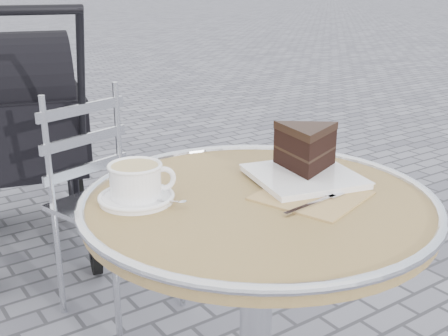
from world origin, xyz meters
TOP-DOWN VIEW (x-y plane):
  - cafe_table at (0.00, 0.00)m, footprint 0.72×0.72m
  - cappuccino_set at (-0.21, 0.12)m, footprint 0.15×0.16m
  - cake_plate_set at (0.16, 0.04)m, footprint 0.31×0.33m
  - bistro_chair at (0.04, 0.93)m, footprint 0.45×0.45m
  - baby_stroller at (-0.03, 1.58)m, footprint 0.71×1.11m

SIDE VIEW (x-z plane):
  - baby_stroller at x=-0.03m, z-range -0.05..1.02m
  - bistro_chair at x=0.04m, z-range 0.09..0.89m
  - cafe_table at x=0.00m, z-range 0.20..0.94m
  - cappuccino_set at x=-0.21m, z-range 0.73..0.80m
  - cake_plate_set at x=0.16m, z-range 0.73..0.84m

